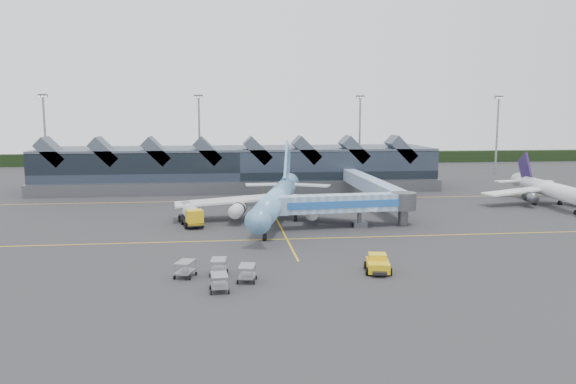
{
  "coord_description": "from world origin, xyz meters",
  "views": [
    {
      "loc": [
        -8.77,
        -84.25,
        17.45
      ],
      "look_at": [
        1.53,
        3.75,
        5.0
      ],
      "focal_mm": 35.0,
      "sensor_mm": 36.0,
      "label": 1
    }
  ],
  "objects": [
    {
      "name": "main_airliner",
      "position": [
        0.07,
        5.78,
        3.76
      ],
      "size": [
        33.78,
        39.48,
        12.79
      ],
      "rotation": [
        0.0,
        0.0,
        -0.22
      ],
      "color": "#6091C2",
      "rests_on": "ground"
    },
    {
      "name": "fuel_truck",
      "position": [
        -14.0,
        4.27,
        1.82
      ],
      "size": [
        4.45,
        9.75,
        3.25
      ],
      "rotation": [
        0.0,
        0.0,
        0.24
      ],
      "color": "black",
      "rests_on": "ground"
    },
    {
      "name": "tree_line_far",
      "position": [
        0.0,
        110.0,
        2.0
      ],
      "size": [
        260.0,
        4.0,
        4.0
      ],
      "primitive_type": "cube",
      "color": "black",
      "rests_on": "ground"
    },
    {
      "name": "regional_jet",
      "position": [
        53.08,
        15.62,
        3.09
      ],
      "size": [
        25.94,
        28.38,
        9.73
      ],
      "rotation": [
        0.0,
        0.0,
        -0.09
      ],
      "color": "white",
      "rests_on": "ground"
    },
    {
      "name": "ground",
      "position": [
        0.0,
        0.0,
        0.0
      ],
      "size": [
        260.0,
        260.0,
        0.0
      ],
      "primitive_type": "plane",
      "color": "#272629",
      "rests_on": "ground"
    },
    {
      "name": "pushback_tug",
      "position": [
        8.14,
        -25.41,
        0.87
      ],
      "size": [
        3.36,
        4.68,
        1.94
      ],
      "rotation": [
        0.0,
        0.0,
        -0.18
      ],
      "color": "gold",
      "rests_on": "ground"
    },
    {
      "name": "baggage_carts",
      "position": [
        -9.48,
        -26.79,
        0.99
      ],
      "size": [
        8.79,
        8.43,
        1.76
      ],
      "rotation": [
        0.0,
        0.0,
        -0.18
      ],
      "color": "gray",
      "rests_on": "ground"
    },
    {
      "name": "taxi_stripes",
      "position": [
        0.0,
        10.0,
        0.01
      ],
      "size": [
        120.0,
        60.0,
        0.01
      ],
      "color": "gold",
      "rests_on": "ground"
    },
    {
      "name": "jet_bridge",
      "position": [
        11.16,
        -0.82,
        3.65
      ],
      "size": [
        23.11,
        5.36,
        5.26
      ],
      "rotation": [
        0.0,
        0.0,
        0.09
      ],
      "color": "#749DC2",
      "rests_on": "ground"
    },
    {
      "name": "light_masts",
      "position": [
        21.0,
        62.8,
        12.49
      ],
      "size": [
        132.4,
        42.56,
        22.45
      ],
      "color": "gray",
      "rests_on": "ground"
    },
    {
      "name": "terminal",
      "position": [
        -5.07,
        47.35,
        4.88
      ],
      "size": [
        90.0,
        22.25,
        12.52
      ],
      "color": "black",
      "rests_on": "ground"
    }
  ]
}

